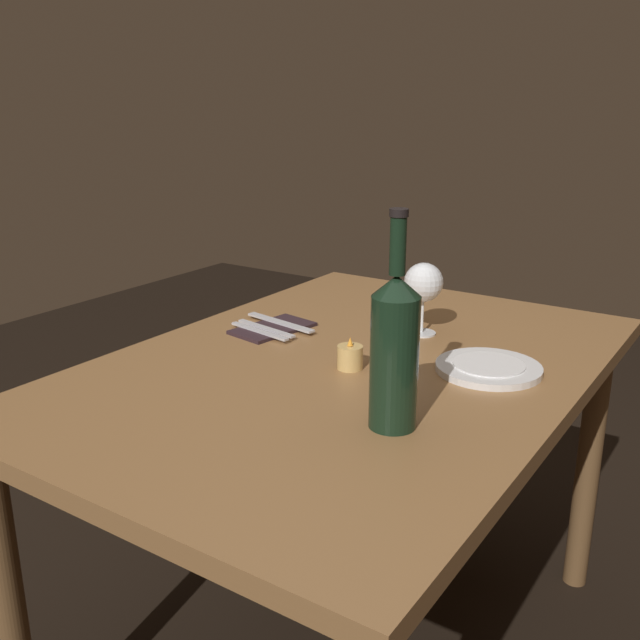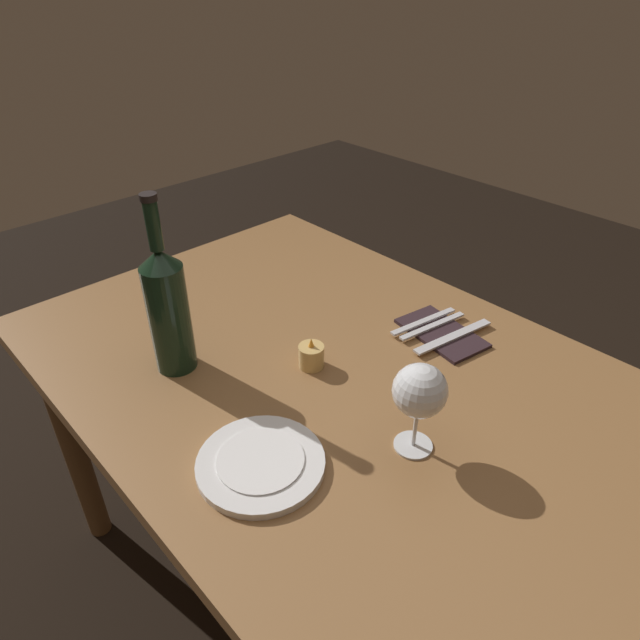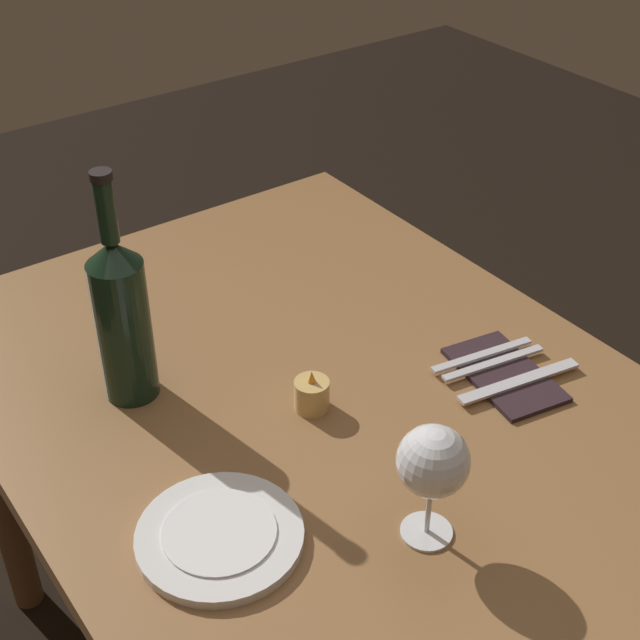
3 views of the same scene
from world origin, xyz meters
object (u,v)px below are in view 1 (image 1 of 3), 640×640
at_px(dinner_plate, 489,368).
at_px(table_knife, 280,322).
at_px(folded_napkin, 273,328).
at_px(wine_bottle, 395,348).
at_px(fork_inner, 266,328).
at_px(fork_outer, 259,331).
at_px(wine_glass_left, 424,284).
at_px(votive_candle, 350,358).

bearing_deg(dinner_plate, table_knife, 89.68).
xyz_separation_m(folded_napkin, table_knife, (0.03, 0.00, 0.01)).
relative_size(wine_bottle, fork_inner, 2.02).
height_order(wine_bottle, fork_outer, wine_bottle).
distance_m(dinner_plate, table_knife, 0.52).
bearing_deg(table_knife, dinner_plate, -90.32).
height_order(wine_bottle, dinner_plate, wine_bottle).
relative_size(wine_glass_left, votive_candle, 2.50).
xyz_separation_m(votive_candle, folded_napkin, (0.11, 0.28, -0.02)).
distance_m(wine_bottle, folded_napkin, 0.58).
height_order(fork_inner, fork_outer, same).
distance_m(wine_glass_left, folded_napkin, 0.37).
bearing_deg(folded_napkin, wine_bottle, -122.04).
bearing_deg(fork_outer, dinner_plate, -81.56).
relative_size(wine_glass_left, table_knife, 0.80).
bearing_deg(wine_glass_left, votive_candle, 175.44).
xyz_separation_m(wine_bottle, fork_inner, (0.27, 0.48, -0.13)).
relative_size(wine_glass_left, fork_inner, 0.93).
xyz_separation_m(wine_bottle, votive_candle, (0.19, 0.20, -0.11)).
xyz_separation_m(wine_glass_left, folded_napkin, (-0.17, 0.30, -0.12)).
height_order(wine_glass_left, fork_outer, wine_glass_left).
relative_size(votive_candle, fork_outer, 0.37).
height_order(votive_candle, table_knife, votive_candle).
distance_m(dinner_plate, fork_inner, 0.52).
relative_size(wine_bottle, fork_outer, 2.02).
bearing_deg(table_knife, fork_outer, 180.00).
bearing_deg(wine_glass_left, fork_inner, 122.38).
distance_m(wine_glass_left, wine_bottle, 0.50).
bearing_deg(votive_candle, wine_glass_left, -4.56).
bearing_deg(folded_napkin, votive_candle, -111.83).
bearing_deg(votive_candle, fork_outer, 77.44).
height_order(wine_glass_left, votive_candle, wine_glass_left).
bearing_deg(dinner_plate, wine_glass_left, 56.99).
xyz_separation_m(folded_napkin, fork_inner, (-0.03, 0.00, 0.01)).
relative_size(wine_glass_left, folded_napkin, 0.81).
relative_size(folded_napkin, fork_inner, 1.14).
bearing_deg(votive_candle, wine_bottle, -133.47).
xyz_separation_m(wine_glass_left, fork_outer, (-0.22, 0.30, -0.11)).
bearing_deg(fork_outer, table_knife, 0.00).
xyz_separation_m(fork_inner, table_knife, (0.06, 0.00, 0.00)).
height_order(wine_bottle, table_knife, wine_bottle).
xyz_separation_m(votive_candle, fork_inner, (0.09, 0.28, -0.01)).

